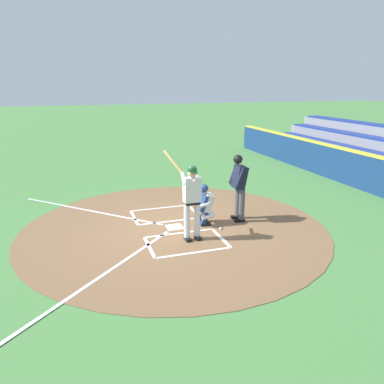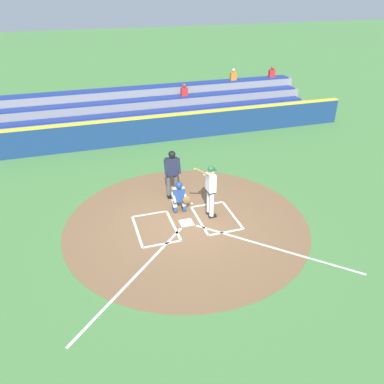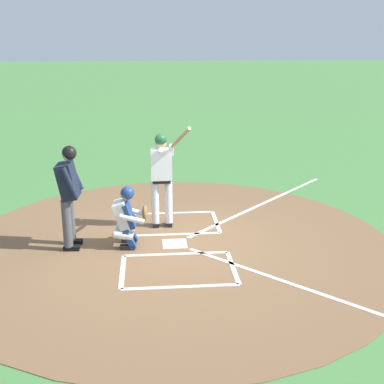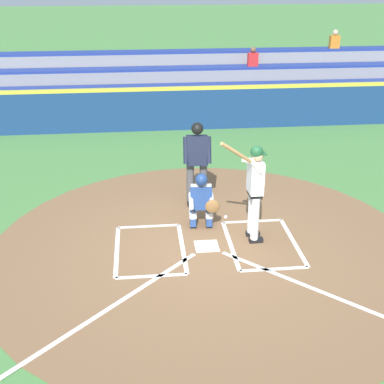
% 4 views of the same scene
% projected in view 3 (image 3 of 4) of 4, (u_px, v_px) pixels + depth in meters
% --- Properties ---
extents(ground_plane, '(120.00, 120.00, 0.00)m').
position_uv_depth(ground_plane, '(175.00, 244.00, 9.30)').
color(ground_plane, '#4C8442').
extents(dirt_circle, '(8.00, 8.00, 0.01)m').
position_uv_depth(dirt_circle, '(175.00, 244.00, 9.30)').
color(dirt_circle, brown).
rests_on(dirt_circle, ground).
extents(home_plate_and_chalk, '(7.93, 4.91, 0.01)m').
position_uv_depth(home_plate_and_chalk, '(222.00, 242.00, 9.37)').
color(home_plate_and_chalk, white).
rests_on(home_plate_and_chalk, dirt_circle).
extents(batter, '(0.92, 0.73, 2.13)m').
position_uv_depth(batter, '(162.00, 174.00, 9.80)').
color(batter, white).
rests_on(batter, ground).
extents(catcher, '(0.59, 0.63, 1.13)m').
position_uv_depth(catcher, '(127.00, 215.00, 9.06)').
color(catcher, black).
rests_on(catcher, ground).
extents(plate_umpire, '(0.59, 0.43, 1.86)m').
position_uv_depth(plate_umpire, '(69.00, 190.00, 8.85)').
color(plate_umpire, '#4C4C51').
rests_on(plate_umpire, ground).
extents(baseball, '(0.07, 0.07, 0.07)m').
position_uv_depth(baseball, '(116.00, 233.00, 9.71)').
color(baseball, white).
rests_on(baseball, ground).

